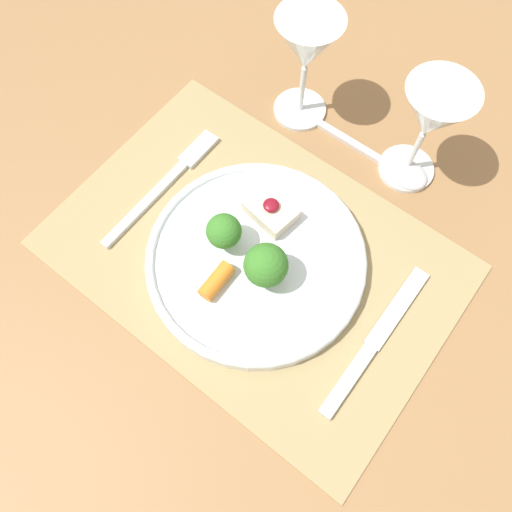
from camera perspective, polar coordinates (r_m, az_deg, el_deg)
ground_plane at (r=1.35m, az=-0.12°, el=-12.59°), size 8.00×8.00×0.00m
dining_table at (r=0.70m, az=-0.23°, el=-2.31°), size 1.48×1.25×0.74m
placemat at (r=0.63m, az=-0.25°, el=0.13°), size 0.49×0.34×0.00m
dinner_plate at (r=0.61m, az=-0.05°, el=-0.14°), size 0.27×0.27×0.08m
fork at (r=0.69m, az=-9.86°, el=8.65°), size 0.02×0.22×0.01m
knife at (r=0.60m, az=12.79°, el=-10.36°), size 0.02×0.22×0.01m
spoon at (r=0.71m, az=15.57°, el=9.75°), size 0.20×0.05×0.02m
wine_glass_near at (r=0.64m, az=19.37°, el=14.69°), size 0.09×0.09×0.16m
wine_glass_far at (r=0.67m, az=5.84°, el=22.45°), size 0.09×0.09×0.16m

